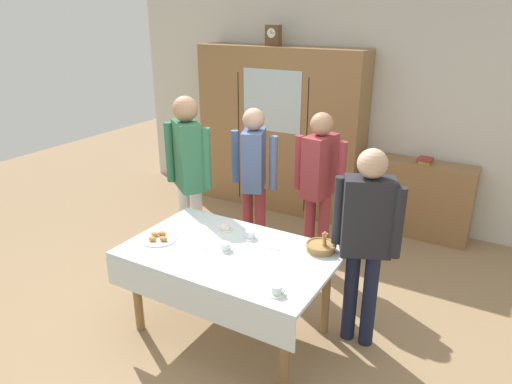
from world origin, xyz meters
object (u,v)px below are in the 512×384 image
at_px(spoon_near_right, 276,249).
at_px(person_by_cabinet, 366,231).
at_px(bookshelf_low, 420,199).
at_px(tea_cup_near_left, 225,247).
at_px(bread_basket, 321,246).
at_px(person_beside_shelf, 319,178).
at_px(pastry_plate, 159,238).
at_px(tea_cup_center, 277,290).
at_px(tea_cup_near_right, 250,235).
at_px(mantel_clock, 273,35).
at_px(person_near_right_end, 254,171).
at_px(dining_table, 228,264).
at_px(spoon_mid_right, 204,249).
at_px(person_behind_table_right, 188,167).
at_px(tea_cup_far_right, 226,227).
at_px(wall_cabinet, 280,130).
at_px(book_stack, 425,160).

bearing_deg(spoon_near_right, person_by_cabinet, 18.45).
relative_size(bookshelf_low, tea_cup_near_left, 8.77).
bearing_deg(bread_basket, person_beside_shelf, 114.32).
relative_size(pastry_plate, spoon_near_right, 2.35).
bearing_deg(pastry_plate, spoon_near_right, 20.15).
relative_size(bread_basket, person_beside_shelf, 0.15).
xyz_separation_m(tea_cup_center, bread_basket, (0.02, 0.70, 0.01)).
bearing_deg(person_by_cabinet, tea_cup_near_right, -170.87).
bearing_deg(pastry_plate, person_by_cabinet, 19.45).
relative_size(mantel_clock, person_near_right_end, 0.15).
relative_size(dining_table, spoon_mid_right, 13.55).
bearing_deg(person_beside_shelf, person_behind_table_right, -150.06).
bearing_deg(person_by_cabinet, tea_cup_far_right, -173.92).
height_order(wall_cabinet, person_near_right_end, wall_cabinet).
height_order(dining_table, book_stack, book_stack).
xyz_separation_m(dining_table, person_beside_shelf, (0.18, 1.32, 0.33)).
height_order(book_stack, bread_basket, book_stack).
distance_m(dining_table, bread_basket, 0.73).
distance_m(wall_cabinet, tea_cup_near_left, 2.73).
distance_m(dining_table, mantel_clock, 3.18).
distance_m(tea_cup_center, tea_cup_near_right, 0.82).
distance_m(bookshelf_low, pastry_plate, 3.14).
xyz_separation_m(pastry_plate, person_by_cabinet, (1.53, 0.54, 0.21)).
relative_size(tea_cup_near_right, person_near_right_end, 0.08).
distance_m(dining_table, spoon_near_right, 0.39).
relative_size(wall_cabinet, bookshelf_low, 1.91).
relative_size(bookshelf_low, person_near_right_end, 0.71).
xyz_separation_m(dining_table, pastry_plate, (-0.60, -0.10, 0.12)).
relative_size(dining_table, spoon_near_right, 13.55).
relative_size(tea_cup_far_right, person_beside_shelf, 0.08).
relative_size(spoon_mid_right, spoon_near_right, 1.00).
bearing_deg(mantel_clock, spoon_near_right, -61.05).
distance_m(mantel_clock, book_stack, 2.31).
bearing_deg(person_behind_table_right, bread_basket, -11.79).
bearing_deg(wall_cabinet, mantel_clock, -179.66).
xyz_separation_m(tea_cup_near_left, bread_basket, (0.64, 0.37, 0.01)).
xyz_separation_m(tea_cup_near_left, person_near_right_end, (-0.43, 1.16, 0.21)).
xyz_separation_m(bookshelf_low, person_near_right_end, (-1.37, -1.46, 0.54)).
xyz_separation_m(tea_cup_far_right, spoon_mid_right, (0.04, -0.36, -0.02)).
bearing_deg(tea_cup_near_left, bread_basket, 29.88).
relative_size(wall_cabinet, person_near_right_end, 1.35).
bearing_deg(tea_cup_near_left, book_stack, 70.29).
relative_size(book_stack, tea_cup_near_left, 1.36).
distance_m(wall_cabinet, tea_cup_far_right, 2.39).
bearing_deg(bread_basket, spoon_mid_right, -151.24).
height_order(tea_cup_near_left, person_by_cabinet, person_by_cabinet).
xyz_separation_m(mantel_clock, person_near_right_end, (0.55, -1.41, -1.22)).
bearing_deg(dining_table, person_by_cabinet, 25.13).
height_order(book_stack, spoon_mid_right, book_stack).
bearing_deg(mantel_clock, tea_cup_near_right, -65.62).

